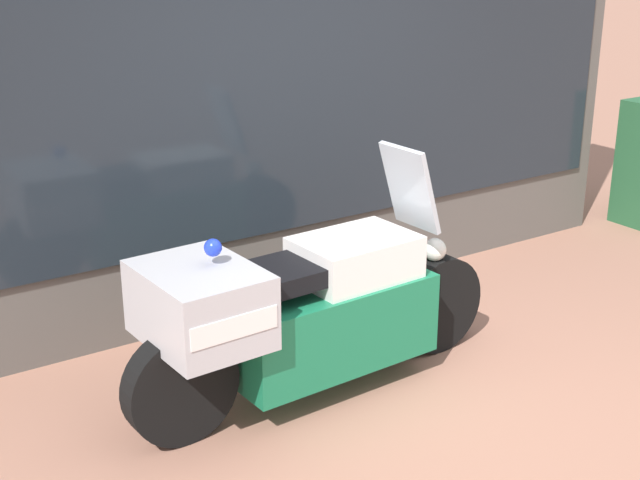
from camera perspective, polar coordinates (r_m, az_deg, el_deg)
The scene contains 4 objects.
ground_plane at distance 4.98m, azimuth 9.67°, elevation -10.73°, with size 60.00×60.00×0.00m, color #9E6B56.
shop_building at distance 5.79m, azimuth -5.88°, elevation 11.22°, with size 5.94×0.55×3.30m.
window_display at distance 6.42m, azimuth -0.51°, elevation 1.05°, with size 4.75×0.30×1.86m.
paramedic_motorcycle at distance 4.81m, azimuth -1.27°, elevation -4.53°, with size 2.36×0.70×1.33m.
Camera 1 is at (-3.03, -3.07, 2.50)m, focal length 50.00 mm.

